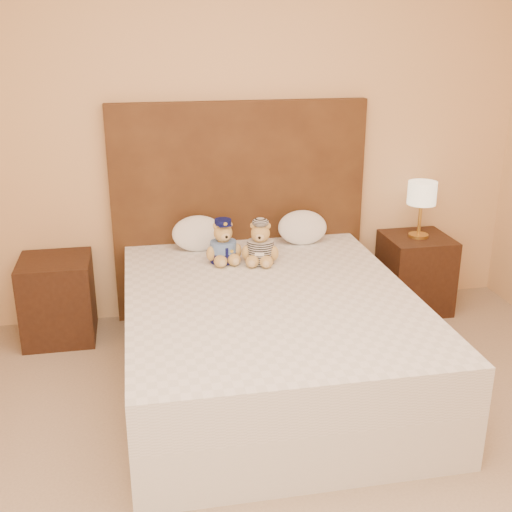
{
  "coord_description": "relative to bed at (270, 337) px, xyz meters",
  "views": [
    {
      "loc": [
        -0.7,
        -2.03,
        1.97
      ],
      "look_at": [
        -0.03,
        1.45,
        0.69
      ],
      "focal_mm": 45.0,
      "sensor_mm": 36.0,
      "label": 1
    }
  ],
  "objects": [
    {
      "name": "lamp",
      "position": [
        1.25,
        0.8,
        0.57
      ],
      "size": [
        0.2,
        0.2,
        0.4
      ],
      "color": "gold",
      "rests_on": "nightstand_right"
    },
    {
      "name": "teddy_police",
      "position": [
        -0.18,
        0.55,
        0.41
      ],
      "size": [
        0.28,
        0.27,
        0.28
      ],
      "primitive_type": null,
      "rotation": [
        0.0,
        0.0,
        0.16
      ],
      "color": "#B78947",
      "rests_on": "bed"
    },
    {
      "name": "nightstand_left",
      "position": [
        -1.25,
        0.8,
        -0.0
      ],
      "size": [
        0.45,
        0.45,
        0.55
      ],
      "primitive_type": "cube",
      "color": "#341C10",
      "rests_on": "ground"
    },
    {
      "name": "headboard",
      "position": [
        0.0,
        1.01,
        0.47
      ],
      "size": [
        1.75,
        0.08,
        1.5
      ],
      "primitive_type": "cube",
      "color": "#523318",
      "rests_on": "ground"
    },
    {
      "name": "room_walls",
      "position": [
        0.0,
        -0.74,
        1.53
      ],
      "size": [
        4.04,
        4.52,
        2.72
      ],
      "color": "#E7B67E",
      "rests_on": "ground"
    },
    {
      "name": "pillow_right",
      "position": [
        0.41,
        0.83,
        0.4
      ],
      "size": [
        0.34,
        0.22,
        0.24
      ],
      "primitive_type": "ellipsoid",
      "color": "white",
      "rests_on": "bed"
    },
    {
      "name": "nightstand_right",
      "position": [
        1.25,
        0.8,
        -0.0
      ],
      "size": [
        0.45,
        0.45,
        0.55
      ],
      "primitive_type": "cube",
      "color": "#341C10",
      "rests_on": "ground"
    },
    {
      "name": "teddy_prisoner",
      "position": [
        0.04,
        0.49,
        0.41
      ],
      "size": [
        0.3,
        0.29,
        0.27
      ],
      "primitive_type": null,
      "rotation": [
        0.0,
        0.0,
        -0.27
      ],
      "color": "#B78947",
      "rests_on": "bed"
    },
    {
      "name": "pillow_left",
      "position": [
        -0.31,
        0.83,
        0.4
      ],
      "size": [
        0.35,
        0.22,
        0.24
      ],
      "primitive_type": "ellipsoid",
      "color": "white",
      "rests_on": "bed"
    },
    {
      "name": "bed",
      "position": [
        0.0,
        0.0,
        0.0
      ],
      "size": [
        1.6,
        2.0,
        0.55
      ],
      "color": "white",
      "rests_on": "ground"
    }
  ]
}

